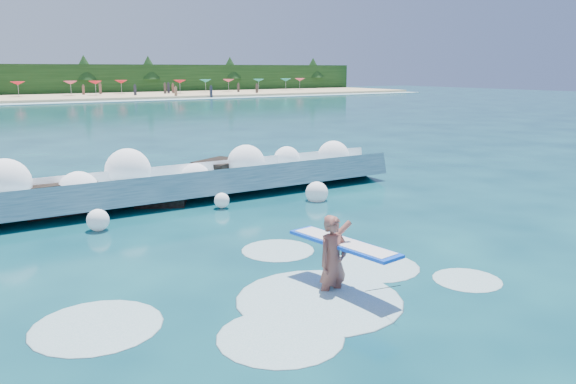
% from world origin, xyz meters
% --- Properties ---
extents(ground, '(200.00, 200.00, 0.00)m').
position_xyz_m(ground, '(0.00, 0.00, 0.00)').
color(ground, '#07303E').
rests_on(ground, ground).
extents(breaking_wave, '(16.31, 2.62, 1.41)m').
position_xyz_m(breaking_wave, '(0.61, 7.67, 0.49)').
color(breaking_wave, '#346D83').
rests_on(breaking_wave, ground).
extents(rock_cluster, '(7.86, 3.09, 1.20)m').
position_xyz_m(rock_cluster, '(-0.34, 8.05, 0.38)').
color(rock_cluster, black).
rests_on(rock_cluster, ground).
extents(surfer_with_board, '(1.09, 3.00, 1.86)m').
position_xyz_m(surfer_with_board, '(0.34, -1.52, 0.68)').
color(surfer_with_board, brown).
rests_on(surfer_with_board, ground).
extents(wave_spray, '(14.83, 4.12, 1.93)m').
position_xyz_m(wave_spray, '(0.07, 7.53, 0.91)').
color(wave_spray, white).
rests_on(wave_spray, ground).
extents(surf_foam, '(8.81, 5.76, 0.16)m').
position_xyz_m(surf_foam, '(-0.51, -1.34, 0.00)').
color(surf_foam, silver).
rests_on(surf_foam, ground).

